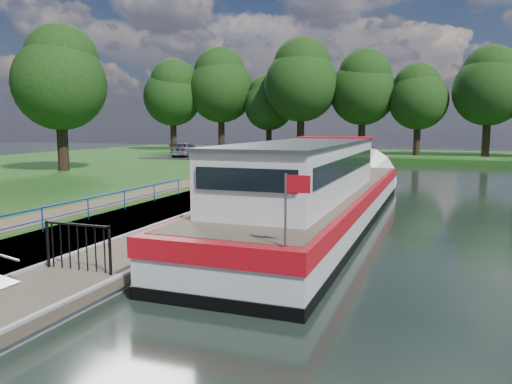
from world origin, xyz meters
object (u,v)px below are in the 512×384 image
(car_a, at_px, (247,151))
(barge, at_px, (323,194))
(car_c, at_px, (186,150))
(car_b, at_px, (232,151))
(pontoon, at_px, (246,209))

(car_a, bearing_deg, barge, -61.02)
(car_a, xyz_separation_m, car_c, (-6.02, -0.50, 0.02))
(barge, relative_size, car_c, 4.83)
(barge, bearing_deg, car_b, 120.44)
(barge, bearing_deg, pontoon, 169.12)
(barge, xyz_separation_m, car_c, (-18.51, 23.09, 0.38))
(car_c, bearing_deg, car_a, 179.64)
(car_c, bearing_deg, pontoon, 118.58)
(barge, distance_m, car_b, 27.78)
(pontoon, xyz_separation_m, barge, (3.60, -0.69, 0.90))
(pontoon, relative_size, car_a, 8.32)
(car_a, relative_size, car_b, 1.07)
(car_b, bearing_deg, barge, -137.14)
(pontoon, distance_m, barge, 3.77)
(car_b, height_order, car_c, car_c)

